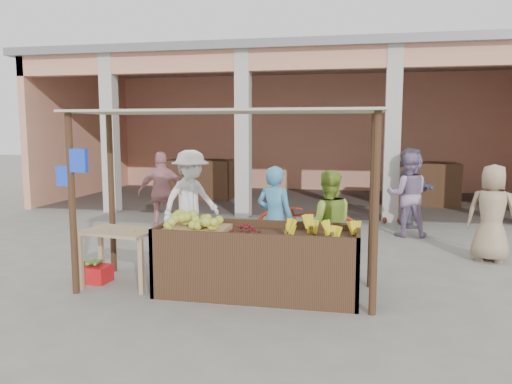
% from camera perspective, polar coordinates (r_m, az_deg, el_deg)
% --- Properties ---
extents(ground, '(60.00, 60.00, 0.00)m').
position_cam_1_polar(ground, '(6.78, -4.03, -11.26)').
color(ground, slate).
rests_on(ground, ground).
extents(market_building, '(14.40, 6.40, 4.20)m').
position_cam_1_polar(market_building, '(15.22, 5.27, 9.30)').
color(market_building, tan).
rests_on(market_building, ground).
extents(fruit_stall, '(2.60, 0.95, 0.80)m').
position_cam_1_polar(fruit_stall, '(6.55, 0.20, -8.24)').
color(fruit_stall, '#4A2F1D').
rests_on(fruit_stall, ground).
extents(stall_awning, '(4.09, 1.35, 2.39)m').
position_cam_1_polar(stall_awning, '(6.49, -4.16, 5.70)').
color(stall_awning, '#4A2F1D').
rests_on(stall_awning, ground).
extents(banana_heap, '(0.98, 0.53, 0.18)m').
position_cam_1_polar(banana_heap, '(6.28, 7.27, -4.39)').
color(banana_heap, yellow).
rests_on(banana_heap, fruit_stall).
extents(melon_tray, '(0.82, 0.71, 0.21)m').
position_cam_1_polar(melon_tray, '(6.60, -6.94, -3.72)').
color(melon_tray, tan).
rests_on(melon_tray, fruit_stall).
extents(berry_heap, '(0.44, 0.36, 0.14)m').
position_cam_1_polar(berry_heap, '(6.45, -1.16, -4.20)').
color(berry_heap, maroon).
rests_on(berry_heap, fruit_stall).
extents(side_table, '(1.05, 0.78, 0.78)m').
position_cam_1_polar(side_table, '(7.08, -15.36, -5.28)').
color(side_table, tan).
rests_on(side_table, ground).
extents(papaya_pile, '(0.63, 0.36, 0.18)m').
position_cam_1_polar(papaya_pile, '(7.04, -15.42, -3.47)').
color(papaya_pile, '#519731').
rests_on(papaya_pile, side_table).
extents(red_crate, '(0.48, 0.36, 0.24)m').
position_cam_1_polar(red_crate, '(7.49, -18.07, -8.85)').
color(red_crate, red).
rests_on(red_crate, ground).
extents(plantain_bundle, '(0.35, 0.25, 0.07)m').
position_cam_1_polar(plantain_bundle, '(7.45, -18.11, -7.72)').
color(plantain_bundle, '#569034').
rests_on(plantain_bundle, red_crate).
extents(produce_sacks, '(0.74, 0.69, 0.56)m').
position_cam_1_polar(produce_sacks, '(11.85, 15.30, -2.08)').
color(produce_sacks, maroon).
rests_on(produce_sacks, ground).
extents(vendor_blue, '(0.76, 0.64, 1.72)m').
position_cam_1_polar(vendor_blue, '(7.45, 2.17, -2.74)').
color(vendor_blue, '#49A0D0').
rests_on(vendor_blue, ground).
extents(vendor_green, '(0.86, 0.58, 1.65)m').
position_cam_1_polar(vendor_green, '(7.25, 8.17, -3.37)').
color(vendor_green, '#91B93A').
rests_on(vendor_green, ground).
extents(motorcycle, '(1.06, 2.13, 1.07)m').
position_cam_1_polar(motorcycle, '(8.99, 5.79, -3.14)').
color(motorcycle, maroon).
rests_on(motorcycle, ground).
extents(shopper_a, '(1.22, 1.36, 1.92)m').
position_cam_1_polar(shopper_a, '(8.94, -7.47, -0.46)').
color(shopper_a, white).
rests_on(shopper_a, ground).
extents(shopper_b, '(1.19, 0.95, 1.80)m').
position_cam_1_polar(shopper_b, '(10.43, -10.65, 0.24)').
color(shopper_b, tan).
rests_on(shopper_b, ground).
extents(shopper_c, '(0.98, 0.79, 1.76)m').
position_cam_1_polar(shopper_c, '(8.90, 25.41, -1.66)').
color(shopper_c, tan).
rests_on(shopper_c, ground).
extents(shopper_d, '(1.07, 1.82, 1.84)m').
position_cam_1_polar(shopper_d, '(11.43, 17.25, 0.76)').
color(shopper_d, '#535160').
rests_on(shopper_d, ground).
extents(shopper_f, '(0.91, 0.54, 1.83)m').
position_cam_1_polar(shopper_f, '(10.38, 16.94, 0.11)').
color(shopper_f, '#957BA4').
rests_on(shopper_f, ground).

